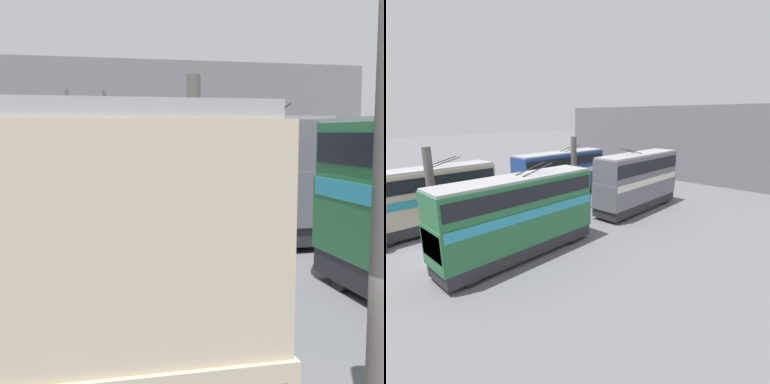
{
  "view_description": "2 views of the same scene",
  "coord_description": "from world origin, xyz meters",
  "views": [
    {
      "loc": [
        -6.3,
        4.58,
        4.6
      ],
      "look_at": [
        9.83,
        0.82,
        2.77
      ],
      "focal_mm": 50.0,
      "sensor_mm": 36.0,
      "label": 1
    },
    {
      "loc": [
        -6.13,
        -18.65,
        8.48
      ],
      "look_at": [
        13.04,
        -0.56,
        1.79
      ],
      "focal_mm": 28.0,
      "sensor_mm": 36.0,
      "label": 2
    }
  ],
  "objects": [
    {
      "name": "bus_left_far",
      "position": [
        17.18,
        -4.21,
        2.97
      ],
      "size": [
        10.03,
        2.54,
        5.87
      ],
      "color": "black",
      "rests_on": "ground_plane"
    },
    {
      "name": "bus_right_mid",
      "position": [
        1.99,
        4.21,
        2.75
      ],
      "size": [
        9.75,
        2.54,
        5.45
      ],
      "color": "black",
      "rests_on": "ground_plane"
    },
    {
      "name": "support_column_far",
      "position": [
        13.08,
        0.0,
        3.25
      ],
      "size": [
        0.92,
        0.92,
        6.75
      ],
      "color": "#605B56",
      "rests_on": "ground_plane"
    },
    {
      "name": "bus_left_near",
      "position": [
        3.93,
        -4.21,
        2.87
      ],
      "size": [
        10.43,
        2.54,
        5.65
      ],
      "color": "black",
      "rests_on": "ground_plane"
    },
    {
      "name": "oil_drum",
      "position": [
        7.1,
        1.73,
        0.45
      ],
      "size": [
        0.62,
        0.62,
        0.9
      ],
      "color": "#235638",
      "rests_on": "ground_plane"
    },
    {
      "name": "ground_plane",
      "position": [
        0.0,
        0.0,
        0.0
      ],
      "size": [
        240.0,
        240.0,
        0.0
      ],
      "primitive_type": "plane",
      "color": "slate"
    },
    {
      "name": "bus_right_far",
      "position": [
        15.47,
        4.21,
        2.76
      ],
      "size": [
        11.11,
        2.54,
        5.46
      ],
      "color": "black",
      "rests_on": "ground_plane"
    },
    {
      "name": "person_by_left_row",
      "position": [
        0.68,
        -2.08,
        0.91
      ],
      "size": [
        0.47,
        0.46,
        1.72
      ],
      "rotation": [
        0.0,
        0.0,
        0.84
      ],
      "color": "#384251",
      "rests_on": "ground_plane"
    },
    {
      "name": "depot_back_wall",
      "position": [
        32.25,
        0.0,
        4.91
      ],
      "size": [
        0.5,
        36.0,
        9.83
      ],
      "color": "slate",
      "rests_on": "ground_plane"
    },
    {
      "name": "support_column_near",
      "position": [
        0.58,
        0.0,
        3.25
      ],
      "size": [
        0.92,
        0.92,
        6.75
      ],
      "color": "#605B56",
      "rests_on": "ground_plane"
    }
  ]
}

